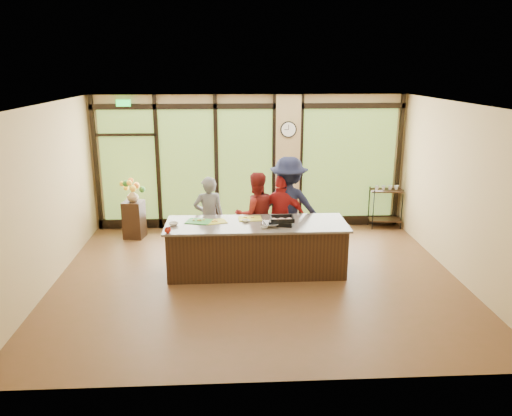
{
  "coord_description": "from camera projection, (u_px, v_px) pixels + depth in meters",
  "views": [
    {
      "loc": [
        -0.47,
        -8.08,
        3.58
      ],
      "look_at": [
        -0.0,
        0.4,
        1.17
      ],
      "focal_mm": 35.0,
      "sensor_mm": 36.0,
      "label": 1
    }
  ],
  "objects": [
    {
      "name": "cutting_board_right",
      "position": [
        250.0,
        219.0,
        9.04
      ],
      "size": [
        0.43,
        0.33,
        0.01
      ],
      "primitive_type": "cube",
      "rotation": [
        0.0,
        0.0,
        0.04
      ],
      "color": "gold",
      "rests_on": "countertop"
    },
    {
      "name": "flower_vase",
      "position": [
        133.0,
        196.0,
        10.6
      ],
      "size": [
        0.26,
        0.26,
        0.26
      ],
      "primitive_type": "imported",
      "rotation": [
        0.0,
        0.0,
        -0.07
      ],
      "color": "#9B7E54",
      "rests_on": "flower_stand"
    },
    {
      "name": "prep_bowl_near",
      "position": [
        173.0,
        224.0,
        8.67
      ],
      "size": [
        0.21,
        0.21,
        0.05
      ],
      "primitive_type": "imported",
      "rotation": [
        0.0,
        0.0,
        0.29
      ],
      "color": "silver",
      "rests_on": "countertop"
    },
    {
      "name": "left_wall",
      "position": [
        44.0,
        198.0,
        8.17
      ],
      "size": [
        0.0,
        6.0,
        6.0
      ],
      "primitive_type": "plane",
      "rotation": [
        1.57,
        0.0,
        1.57
      ],
      "color": "tan",
      "rests_on": "floor"
    },
    {
      "name": "cook_right",
      "position": [
        288.0,
        207.0,
        9.65
      ],
      "size": [
        1.37,
        0.95,
        1.94
      ],
      "primitive_type": "imported",
      "rotation": [
        0.0,
        0.0,
        2.95
      ],
      "color": "#171A33",
      "rests_on": "floor"
    },
    {
      "name": "flower_stand",
      "position": [
        134.0,
        219.0,
        10.75
      ],
      "size": [
        0.47,
        0.47,
        0.81
      ],
      "primitive_type": "cube",
      "rotation": [
        0.0,
        0.0,
        -0.18
      ],
      "color": "black",
      "rests_on": "floor"
    },
    {
      "name": "countertop",
      "position": [
        256.0,
        224.0,
        8.8
      ],
      "size": [
        3.2,
        1.1,
        0.04
      ],
      "primitive_type": "cube",
      "color": "#6C6359",
      "rests_on": "island_base"
    },
    {
      "name": "cook_midleft",
      "position": [
        256.0,
        215.0,
        9.57
      ],
      "size": [
        0.93,
        0.79,
        1.67
      ],
      "primitive_type": "imported",
      "rotation": [
        0.0,
        0.0,
        3.36
      ],
      "color": "maroon",
      "rests_on": "floor"
    },
    {
      "name": "cutting_board_left",
      "position": [
        199.0,
        221.0,
        8.87
      ],
      "size": [
        0.51,
        0.43,
        0.01
      ],
      "primitive_type": "cube",
      "rotation": [
        0.0,
        0.0,
        -0.27
      ],
      "color": "#338E34",
      "rests_on": "countertop"
    },
    {
      "name": "floor",
      "position": [
        257.0,
        278.0,
        8.76
      ],
      "size": [
        7.0,
        7.0,
        0.0
      ],
      "primitive_type": "plane",
      "color": "brown",
      "rests_on": "ground"
    },
    {
      "name": "wall_clock",
      "position": [
        288.0,
        129.0,
        10.94
      ],
      "size": [
        0.36,
        0.04,
        0.36
      ],
      "color": "black",
      "rests_on": "window_wall"
    },
    {
      "name": "red_ramekin",
      "position": [
        168.0,
        230.0,
        8.26
      ],
      "size": [
        0.12,
        0.12,
        0.09
      ],
      "primitive_type": "imported",
      "rotation": [
        0.0,
        0.0,
        -0.08
      ],
      "color": "#A01A10",
      "rests_on": "countertop"
    },
    {
      "name": "mixing_bowl",
      "position": [
        271.0,
        224.0,
        8.6
      ],
      "size": [
        0.3,
        0.3,
        0.07
      ],
      "primitive_type": "imported",
      "rotation": [
        0.0,
        0.0,
        -0.01
      ],
      "color": "silver",
      "rests_on": "countertop"
    },
    {
      "name": "cutting_board_center",
      "position": [
        215.0,
        222.0,
        8.86
      ],
      "size": [
        0.45,
        0.39,
        0.01
      ],
      "primitive_type": "cube",
      "rotation": [
        0.0,
        0.0,
        0.29
      ],
      "color": "gold",
      "rests_on": "countertop"
    },
    {
      "name": "ceiling",
      "position": [
        257.0,
        104.0,
        7.94
      ],
      "size": [
        7.0,
        7.0,
        0.0
      ],
      "primitive_type": "plane",
      "rotation": [
        3.14,
        0.0,
        0.0
      ],
      "color": "white",
      "rests_on": "back_wall"
    },
    {
      "name": "bar_cart",
      "position": [
        386.0,
        202.0,
        11.4
      ],
      "size": [
        0.76,
        0.5,
        0.98
      ],
      "rotation": [
        0.0,
        0.0,
        -0.12
      ],
      "color": "black",
      "rests_on": "floor"
    },
    {
      "name": "window_wall",
      "position": [
        257.0,
        167.0,
        11.23
      ],
      "size": [
        6.9,
        0.12,
        3.0
      ],
      "color": "tan",
      "rests_on": "floor"
    },
    {
      "name": "prep_bowl_far",
      "position": [
        246.0,
        221.0,
        8.87
      ],
      "size": [
        0.18,
        0.18,
        0.03
      ],
      "primitive_type": "imported",
      "rotation": [
        0.0,
        0.0,
        0.43
      ],
      "color": "silver",
      "rests_on": "countertop"
    },
    {
      "name": "back_wall",
      "position": [
        250.0,
        162.0,
        11.23
      ],
      "size": [
        7.0,
        0.0,
        7.0
      ],
      "primitive_type": "plane",
      "rotation": [
        1.57,
        0.0,
        0.0
      ],
      "color": "tan",
      "rests_on": "floor"
    },
    {
      "name": "cook_left",
      "position": [
        209.0,
        217.0,
        9.53
      ],
      "size": [
        0.63,
        0.46,
        1.6
      ],
      "primitive_type": "imported",
      "rotation": [
        0.0,
        0.0,
        3.29
      ],
      "color": "slate",
      "rests_on": "floor"
    },
    {
      "name": "island_base",
      "position": [
        256.0,
        249.0,
        8.93
      ],
      "size": [
        3.1,
        1.0,
        0.88
      ],
      "primitive_type": "cube",
      "color": "black",
      "rests_on": "floor"
    },
    {
      "name": "cook_midright",
      "position": [
        282.0,
        217.0,
        9.57
      ],
      "size": [
        1.01,
        0.61,
        1.62
      ],
      "primitive_type": "imported",
      "rotation": [
        0.0,
        0.0,
        2.89
      ],
      "color": "#B01B1B",
      "rests_on": "floor"
    },
    {
      "name": "right_wall",
      "position": [
        461.0,
        193.0,
        8.54
      ],
      "size": [
        0.0,
        6.0,
        6.0
      ],
      "primitive_type": "plane",
      "rotation": [
        1.57,
        0.0,
        -1.57
      ],
      "color": "tan",
      "rests_on": "floor"
    },
    {
      "name": "roasting_pan",
      "position": [
        282.0,
        223.0,
        8.71
      ],
      "size": [
        0.48,
        0.42,
        0.07
      ],
      "primitive_type": "cube",
      "rotation": [
        0.0,
        0.0,
        -0.3
      ],
      "color": "black",
      "rests_on": "countertop"
    },
    {
      "name": "prep_bowl_mid",
      "position": [
        264.0,
        227.0,
        8.5
      ],
      "size": [
        0.13,
        0.13,
        0.04
      ],
      "primitive_type": "imported",
      "rotation": [
        0.0,
        0.0,
        -0.04
      ],
      "color": "silver",
      "rests_on": "countertop"
    }
  ]
}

